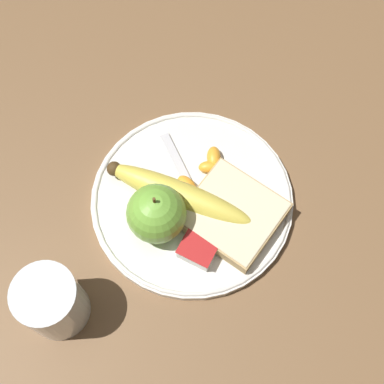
{
  "coord_description": "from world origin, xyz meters",
  "views": [
    {
      "loc": [
        0.13,
        -0.25,
        0.65
      ],
      "look_at": [
        0.0,
        0.0,
        0.03
      ],
      "focal_mm": 50.0,
      "sensor_mm": 36.0,
      "label": 1
    }
  ],
  "objects": [
    {
      "name": "ground_plane",
      "position": [
        0.0,
        0.0,
        0.0
      ],
      "size": [
        3.0,
        3.0,
        0.0
      ],
      "primitive_type": "plane",
      "color": "brown"
    },
    {
      "name": "orange_segment_1",
      "position": [
        0.02,
        0.05,
        0.02
      ],
      "size": [
        0.03,
        0.03,
        0.01
      ],
      "color": "#F9A32D",
      "rests_on": "plate"
    },
    {
      "name": "bread_slice",
      "position": [
        0.06,
        -0.0,
        0.02
      ],
      "size": [
        0.13,
        0.12,
        0.02
      ],
      "color": "tan",
      "rests_on": "plate"
    },
    {
      "name": "apple",
      "position": [
        -0.02,
        -0.05,
        0.05
      ],
      "size": [
        0.07,
        0.07,
        0.08
      ],
      "color": "#72B23D",
      "rests_on": "plate"
    },
    {
      "name": "orange_segment_4",
      "position": [
        -0.0,
        0.06,
        0.02
      ],
      "size": [
        0.03,
        0.04,
        0.02
      ],
      "color": "#F9A32D",
      "rests_on": "plate"
    },
    {
      "name": "banana",
      "position": [
        -0.02,
        -0.01,
        0.03
      ],
      "size": [
        0.2,
        0.05,
        0.04
      ],
      "color": "#E0CC4C",
      "rests_on": "plate"
    },
    {
      "name": "juice_glass",
      "position": [
        -0.08,
        -0.2,
        0.04
      ],
      "size": [
        0.07,
        0.07,
        0.09
      ],
      "color": "silver",
      "rests_on": "ground_plane"
    },
    {
      "name": "orange_segment_3",
      "position": [
        -0.0,
        0.05,
        0.02
      ],
      "size": [
        0.03,
        0.03,
        0.01
      ],
      "color": "#F9A32D",
      "rests_on": "plate"
    },
    {
      "name": "orange_segment_0",
      "position": [
        0.05,
        0.03,
        0.02
      ],
      "size": [
        0.03,
        0.03,
        0.02
      ],
      "color": "#F9A32D",
      "rests_on": "plate"
    },
    {
      "name": "jam_packet",
      "position": [
        0.04,
        -0.06,
        0.02
      ],
      "size": [
        0.04,
        0.04,
        0.02
      ],
      "color": "silver",
      "rests_on": "plate"
    },
    {
      "name": "fork",
      "position": [
        0.0,
        0.0,
        0.01
      ],
      "size": [
        0.15,
        0.12,
        0.0
      ],
      "rotation": [
        0.0,
        0.0,
        11.9
      ],
      "color": "silver",
      "rests_on": "plate"
    },
    {
      "name": "plate",
      "position": [
        0.0,
        0.0,
        0.01
      ],
      "size": [
        0.27,
        0.27,
        0.01
      ],
      "color": "silver",
      "rests_on": "ground_plane"
    },
    {
      "name": "orange_segment_2",
      "position": [
        -0.01,
        0.01,
        0.02
      ],
      "size": [
        0.04,
        0.03,
        0.02
      ],
      "color": "#F9A32D",
      "rests_on": "plate"
    }
  ]
}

